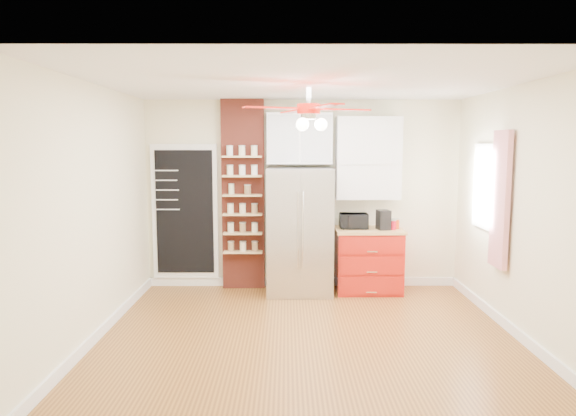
{
  "coord_description": "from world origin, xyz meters",
  "views": [
    {
      "loc": [
        -0.23,
        -5.39,
        2.05
      ],
      "look_at": [
        -0.21,
        0.9,
        1.29
      ],
      "focal_mm": 32.0,
      "sensor_mm": 36.0,
      "label": 1
    }
  ],
  "objects_px": {
    "red_cabinet": "(368,260)",
    "toaster_oven": "(354,221)",
    "ceiling_fan": "(309,109)",
    "canister_left": "(393,225)",
    "fridge": "(300,231)",
    "pantry_jar_oats": "(231,189)",
    "coffee_maker": "(383,220)"
  },
  "relations": [
    {
      "from": "coffee_maker",
      "to": "pantry_jar_oats",
      "type": "distance_m",
      "value": 2.16
    },
    {
      "from": "red_cabinet",
      "to": "canister_left",
      "type": "xyz_separation_m",
      "value": [
        0.32,
        -0.08,
        0.51
      ]
    },
    {
      "from": "coffee_maker",
      "to": "ceiling_fan",
      "type": "bearing_deg",
      "value": -134.47
    },
    {
      "from": "red_cabinet",
      "to": "coffee_maker",
      "type": "xyz_separation_m",
      "value": [
        0.19,
        -0.07,
        0.58
      ]
    },
    {
      "from": "fridge",
      "to": "coffee_maker",
      "type": "bearing_deg",
      "value": -1.09
    },
    {
      "from": "ceiling_fan",
      "to": "canister_left",
      "type": "xyz_separation_m",
      "value": [
        1.24,
        1.6,
        -1.46
      ]
    },
    {
      "from": "ceiling_fan",
      "to": "pantry_jar_oats",
      "type": "bearing_deg",
      "value": 119.2
    },
    {
      "from": "fridge",
      "to": "coffee_maker",
      "type": "height_order",
      "value": "fridge"
    },
    {
      "from": "toaster_oven",
      "to": "pantry_jar_oats",
      "type": "distance_m",
      "value": 1.77
    },
    {
      "from": "toaster_oven",
      "to": "pantry_jar_oats",
      "type": "bearing_deg",
      "value": 176.45
    },
    {
      "from": "fridge",
      "to": "canister_left",
      "type": "bearing_deg",
      "value": -1.21
    },
    {
      "from": "toaster_oven",
      "to": "coffee_maker",
      "type": "distance_m",
      "value": 0.41
    },
    {
      "from": "fridge",
      "to": "toaster_oven",
      "type": "xyz_separation_m",
      "value": [
        0.76,
        0.07,
        0.13
      ]
    },
    {
      "from": "red_cabinet",
      "to": "toaster_oven",
      "type": "distance_m",
      "value": 0.59
    },
    {
      "from": "red_cabinet",
      "to": "coffee_maker",
      "type": "distance_m",
      "value": 0.62
    },
    {
      "from": "red_cabinet",
      "to": "canister_left",
      "type": "height_order",
      "value": "canister_left"
    },
    {
      "from": "fridge",
      "to": "toaster_oven",
      "type": "distance_m",
      "value": 0.77
    },
    {
      "from": "ceiling_fan",
      "to": "coffee_maker",
      "type": "distance_m",
      "value": 2.4
    },
    {
      "from": "canister_left",
      "to": "pantry_jar_oats",
      "type": "distance_m",
      "value": 2.3
    },
    {
      "from": "red_cabinet",
      "to": "toaster_oven",
      "type": "height_order",
      "value": "toaster_oven"
    },
    {
      "from": "fridge",
      "to": "coffee_maker",
      "type": "xyz_separation_m",
      "value": [
        1.16,
        -0.02,
        0.16
      ]
    },
    {
      "from": "ceiling_fan",
      "to": "canister_left",
      "type": "relative_size",
      "value": 11.23
    },
    {
      "from": "red_cabinet",
      "to": "pantry_jar_oats",
      "type": "bearing_deg",
      "value": 176.43
    },
    {
      "from": "pantry_jar_oats",
      "to": "red_cabinet",
      "type": "bearing_deg",
      "value": -3.57
    },
    {
      "from": "fridge",
      "to": "pantry_jar_oats",
      "type": "bearing_deg",
      "value": 169.91
    },
    {
      "from": "toaster_oven",
      "to": "coffee_maker",
      "type": "relative_size",
      "value": 1.42
    },
    {
      "from": "fridge",
      "to": "ceiling_fan",
      "type": "xyz_separation_m",
      "value": [
        0.05,
        -1.63,
        1.55
      ]
    },
    {
      "from": "fridge",
      "to": "canister_left",
      "type": "height_order",
      "value": "fridge"
    },
    {
      "from": "ceiling_fan",
      "to": "fridge",
      "type": "bearing_deg",
      "value": 91.76
    },
    {
      "from": "red_cabinet",
      "to": "pantry_jar_oats",
      "type": "xyz_separation_m",
      "value": [
        -1.93,
        0.12,
        0.99
      ]
    },
    {
      "from": "toaster_oven",
      "to": "pantry_jar_oats",
      "type": "xyz_separation_m",
      "value": [
        -1.71,
        0.1,
        0.43
      ]
    },
    {
      "from": "coffee_maker",
      "to": "pantry_jar_oats",
      "type": "height_order",
      "value": "pantry_jar_oats"
    }
  ]
}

